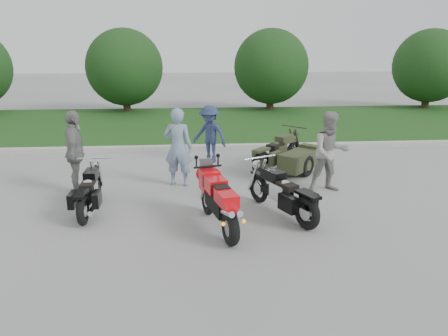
{
  "coord_description": "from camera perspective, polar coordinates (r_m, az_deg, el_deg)",
  "views": [
    {
      "loc": [
        0.09,
        -7.89,
        3.49
      ],
      "look_at": [
        0.77,
        1.15,
        0.8
      ],
      "focal_mm": 35.0,
      "sensor_mm": 36.0,
      "label": 1
    }
  ],
  "objects": [
    {
      "name": "cruiser_sidecar",
      "position": [
        11.86,
        8.56,
        1.37
      ],
      "size": [
        1.99,
        2.15,
        0.91
      ],
      "rotation": [
        0.0,
        0.0,
        -0.75
      ],
      "color": "black",
      "rests_on": "ground"
    },
    {
      "name": "tree_far_right",
      "position": [
        24.52,
        25.31,
        11.97
      ],
      "size": [
        3.6,
        3.6,
        4.0
      ],
      "color": "#3F2B1C",
      "rests_on": "ground"
    },
    {
      "name": "person_back",
      "position": [
        10.61,
        -18.86,
        1.91
      ],
      "size": [
        0.66,
        1.21,
        1.95
      ],
      "primitive_type": "imported",
      "rotation": [
        0.0,
        0.0,
        1.73
      ],
      "color": "gray",
      "rests_on": "ground"
    },
    {
      "name": "person_stripe",
      "position": [
        10.65,
        -6.01,
        2.71
      ],
      "size": [
        0.79,
        0.62,
        1.93
      ],
      "primitive_type": "imported",
      "rotation": [
        0.0,
        0.0,
        2.9
      ],
      "color": "#7C8EA9",
      "rests_on": "ground"
    },
    {
      "name": "person_denim",
      "position": [
        12.67,
        -1.88,
        4.42
      ],
      "size": [
        1.24,
        1.12,
        1.67
      ],
      "primitive_type": "imported",
      "rotation": [
        0.0,
        0.0,
        -0.6
      ],
      "color": "navy",
      "rests_on": "ground"
    },
    {
      "name": "ground",
      "position": [
        8.63,
        -4.59,
        -7.39
      ],
      "size": [
        80.0,
        80.0,
        0.0
      ],
      "primitive_type": "plane",
      "color": "#A1A19B",
      "rests_on": "ground"
    },
    {
      "name": "grass_strip",
      "position": [
        18.36,
        -4.57,
        5.74
      ],
      "size": [
        60.0,
        8.0,
        0.14
      ],
      "primitive_type": "cube",
      "color": "#27551D",
      "rests_on": "ground"
    },
    {
      "name": "tree_mid_right",
      "position": [
        21.78,
        6.16,
        13.03
      ],
      "size": [
        3.6,
        3.6,
        4.0
      ],
      "color": "#3F2B1C",
      "rests_on": "ground"
    },
    {
      "name": "sportbike_red",
      "position": [
        8.19,
        -0.7,
        -4.24
      ],
      "size": [
        0.71,
        2.08,
        1.0
      ],
      "rotation": [
        0.0,
        0.0,
        0.24
      ],
      "color": "black",
      "rests_on": "ground"
    },
    {
      "name": "person_grey",
      "position": [
        10.46,
        13.71,
        2.02
      ],
      "size": [
        0.99,
        0.8,
        1.91
      ],
      "primitive_type": "imported",
      "rotation": [
        0.0,
        0.0,
        0.09
      ],
      "color": "gray",
      "rests_on": "ground"
    },
    {
      "name": "curb",
      "position": [
        14.3,
        -4.58,
        2.66
      ],
      "size": [
        60.0,
        0.3,
        0.15
      ],
      "primitive_type": "cube",
      "color": "#B1AFA7",
      "rests_on": "ground"
    },
    {
      "name": "cruiser_left",
      "position": [
        9.49,
        -17.17,
        -3.18
      ],
      "size": [
        0.36,
        2.09,
        0.81
      ],
      "rotation": [
        0.0,
        0.0,
        0.02
      ],
      "color": "black",
      "rests_on": "ground"
    },
    {
      "name": "tree_mid_left",
      "position": [
        21.65,
        -12.86,
        12.7
      ],
      "size": [
        3.6,
        3.6,
        4.0
      ],
      "color": "#3F2B1C",
      "rests_on": "ground"
    },
    {
      "name": "cruiser_right",
      "position": [
        8.92,
        7.88,
        -3.56
      ],
      "size": [
        1.12,
        2.13,
        0.88
      ],
      "rotation": [
        0.0,
        0.0,
        0.44
      ],
      "color": "black",
      "rests_on": "ground"
    }
  ]
}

